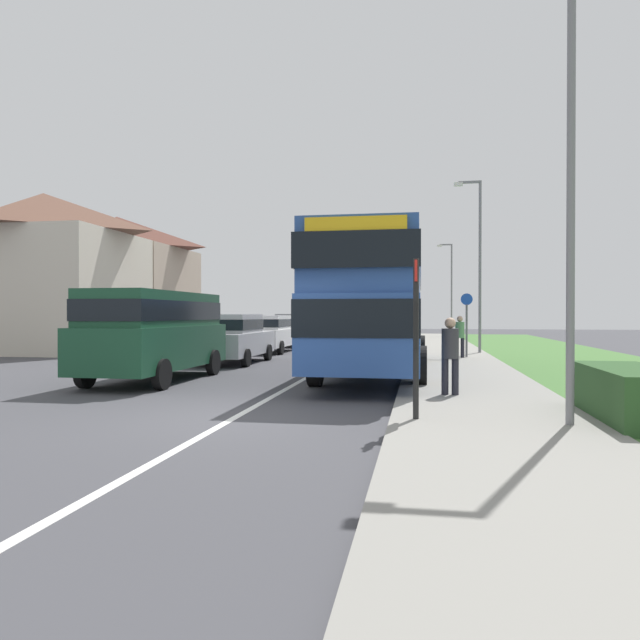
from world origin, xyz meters
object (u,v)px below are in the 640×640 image
double_decker_bus (377,300)px  pedestrian_at_stop (450,352)px  parked_car_silver (232,337)px  bus_stop_sign (416,327)px  street_lamp_far (450,283)px  parked_car_grey (295,329)px  parked_car_white (269,332)px  pedestrian_walking_away (460,335)px  cycle_route_sign (467,322)px  parked_van_dark_green (155,328)px  street_lamp_near (563,159)px  street_lamp_mid (477,255)px

double_decker_bus → pedestrian_at_stop: size_ratio=6.92×
parked_car_silver → pedestrian_at_stop: 10.59m
bus_stop_sign → street_lamp_far: street_lamp_far is taller
double_decker_bus → parked_car_grey: double_decker_bus is taller
parked_car_white → parked_car_grey: 5.46m
street_lamp_far → pedestrian_walking_away: bearing=-91.8°
parked_car_white → parked_car_silver: bearing=-87.9°
parked_car_grey → double_decker_bus: bearing=-68.7°
pedestrian_walking_away → cycle_route_sign: bearing=51.7°
parked_car_silver → parked_car_grey: 11.33m
pedestrian_walking_away → parked_car_white: bearing=157.9°
bus_stop_sign → street_lamp_far: 36.44m
parked_van_dark_green → street_lamp_near: 10.58m
cycle_route_sign → street_lamp_near: bearing=-88.5°
pedestrian_at_stop → street_lamp_far: (1.59, 33.45, 3.10)m
parked_van_dark_green → parked_car_grey: parked_van_dark_green is taller
parked_car_grey → street_lamp_near: bearing=-68.3°
pedestrian_walking_away → street_lamp_mid: street_lamp_mid is taller
double_decker_bus → parked_car_silver: bearing=152.4°
double_decker_bus → parked_car_silver: (-5.31, 2.77, -1.20)m
parked_van_dark_green → pedestrian_walking_away: parked_van_dark_green is taller
parked_car_white → cycle_route_sign: (8.49, -2.98, 0.50)m
street_lamp_far → pedestrian_at_stop: bearing=-92.7°
double_decker_bus → street_lamp_near: size_ratio=1.67×
parked_car_silver → pedestrian_at_stop: size_ratio=2.69×
double_decker_bus → pedestrian_at_stop: (1.84, -5.04, -1.17)m
parked_van_dark_green → parked_car_white: parked_van_dark_green is taller
pedestrian_walking_away → street_lamp_mid: (0.92, 3.10, 3.26)m
street_lamp_far → parked_car_silver: bearing=-108.8°
double_decker_bus → pedestrian_walking_away: 6.07m
pedestrian_at_stop → cycle_route_sign: size_ratio=0.66×
parked_car_silver → bus_stop_sign: 12.49m
parked_car_silver → parked_van_dark_green: bearing=-92.3°
parked_van_dark_green → street_lamp_near: size_ratio=0.78×
parked_van_dark_green → street_lamp_near: bearing=-30.3°
pedestrian_at_stop → parked_car_white: bearing=118.3°
parked_car_white → street_lamp_mid: size_ratio=0.62×
parked_van_dark_green → parked_car_silver: size_ratio=1.20×
street_lamp_near → street_lamp_far: bearing=89.8°
bus_stop_sign → parked_car_white: bearing=112.1°
pedestrian_walking_away → bus_stop_sign: bearing=-96.5°
parked_car_white → street_lamp_far: (8.96, 19.76, 3.16)m
parked_car_silver → street_lamp_near: bearing=-51.3°
parked_car_white → pedestrian_walking_away: parked_car_white is taller
parked_car_grey → pedestrian_walking_away: size_ratio=2.62×
parked_car_white → bus_stop_sign: bearing=-67.9°
parked_car_white → bus_stop_sign: 17.85m
double_decker_bus → pedestrian_at_stop: bearing=-69.9°
cycle_route_sign → street_lamp_mid: bearing=76.9°
street_lamp_near → parked_car_grey: bearing=111.7°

